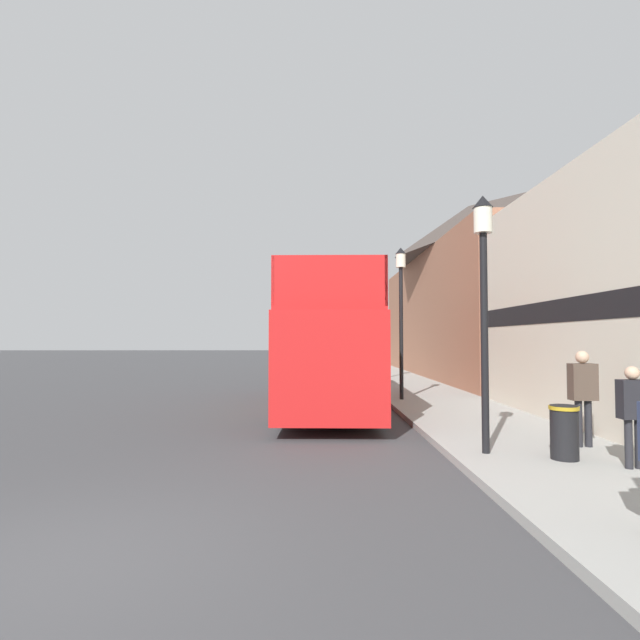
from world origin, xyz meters
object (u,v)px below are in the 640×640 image
lamp_post_nearest (484,274)px  litter_bin (564,430)px  tour_bus (329,350)px  lamp_post_third (376,308)px  pedestrian_second (633,407)px  pedestrian_third (583,389)px  lamp_post_second (401,295)px  parked_car_ahead_of_bus (340,368)px

lamp_post_nearest → litter_bin: size_ratio=5.11×
tour_bus → lamp_post_third: 9.30m
pedestrian_second → pedestrian_third: (0.07, 1.56, 0.12)m
pedestrian_second → lamp_post_nearest: bearing=151.0°
lamp_post_second → litter_bin: 8.89m
lamp_post_second → lamp_post_nearest: bearing=-89.1°
parked_car_ahead_of_bus → lamp_post_nearest: (1.74, -15.67, 2.57)m
pedestrian_third → lamp_post_second: size_ratio=0.35×
lamp_post_nearest → lamp_post_third: 15.63m
pedestrian_second → litter_bin: size_ratio=1.76×
lamp_post_second → litter_bin: bearing=-81.3°
tour_bus → lamp_post_second: size_ratio=2.04×
parked_car_ahead_of_bus → pedestrian_second: (3.66, -16.73, 0.37)m
parked_car_ahead_of_bus → lamp_post_second: (1.63, -7.86, 2.89)m
lamp_post_second → lamp_post_third: bearing=89.0°
lamp_post_nearest → lamp_post_third: bearing=89.9°
pedestrian_third → lamp_post_second: 7.98m
tour_bus → pedestrian_third: bearing=-53.1°
litter_bin → lamp_post_nearest: bearing=157.9°
pedestrian_second → lamp_post_second: size_ratio=0.31×
lamp_post_third → litter_bin: 16.41m
lamp_post_nearest → lamp_post_second: (-0.12, 7.81, 0.32)m
parked_car_ahead_of_bus → pedestrian_second: pedestrian_second is taller
pedestrian_second → tour_bus: bearing=119.2°
lamp_post_second → pedestrian_third: bearing=-74.0°
litter_bin → parked_car_ahead_of_bus: bearing=100.2°
tour_bus → litter_bin: size_ratio=11.64×
lamp_post_second → lamp_post_third: lamp_post_third is taller
lamp_post_second → litter_bin: size_ratio=5.70×
tour_bus → lamp_post_nearest: bearing=-68.2°
pedestrian_third → lamp_post_nearest: 2.92m
pedestrian_third → lamp_post_third: lamp_post_third is taller
pedestrian_second → litter_bin: bearing=142.1°
pedestrian_second → litter_bin: (-0.77, 0.60, -0.47)m
tour_bus → lamp_post_third: bearing=75.3°
lamp_post_nearest → litter_bin: (1.15, -0.47, -2.67)m
lamp_post_third → pedestrian_third: bearing=-82.6°
tour_bus → lamp_post_second: lamp_post_second is taller
parked_car_ahead_of_bus → lamp_post_third: lamp_post_third is taller
litter_bin → pedestrian_third: bearing=48.8°
tour_bus → lamp_post_nearest: size_ratio=2.28×
lamp_post_third → litter_bin: size_ratio=5.83×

